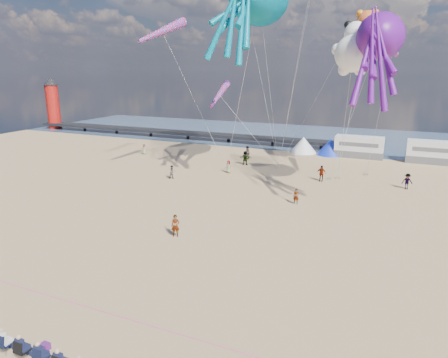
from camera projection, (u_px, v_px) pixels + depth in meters
ground at (188, 277)px, 24.40m from camera, size 120.00×120.00×0.00m
water at (332, 138)px, 72.94m from camera, size 120.00×120.00×0.00m
pier at (169, 132)px, 73.79m from camera, size 60.00×3.00×0.50m
lighthouse at (53, 107)px, 83.67m from camera, size 2.60×2.60×9.00m
motorhome_0 at (359, 147)px, 56.99m from camera, size 6.60×2.50×3.00m
motorhome_1 at (433, 152)px, 53.32m from camera, size 6.60×2.50×3.00m
tent_white at (303, 145)px, 60.16m from camera, size 4.00×4.00×2.40m
tent_blue at (330, 147)px, 58.61m from camera, size 4.00×4.00×2.40m
spectator_row at (41, 353)px, 16.92m from camera, size 6.10×0.90×1.30m
cooler_purple at (45, 346)px, 18.06m from camera, size 0.40×0.30×0.32m
rope_line at (140, 323)px, 19.98m from camera, size 34.00×0.03×0.03m
standing_person at (175, 226)px, 30.05m from camera, size 0.73×0.60×1.73m
beachgoer_0 at (144, 149)px, 58.99m from camera, size 0.66×0.62×1.52m
beachgoer_1 at (172, 172)px, 45.88m from camera, size 0.88×0.91×1.58m
beachgoer_2 at (407, 181)px, 41.90m from camera, size 0.95×0.81×1.70m
beachgoer_3 at (321, 173)px, 44.88m from camera, size 1.21×0.73×1.83m
beachgoer_4 at (245, 158)px, 52.55m from camera, size 1.18×0.74×1.88m
beachgoer_5 at (296, 196)px, 37.32m from camera, size 1.42×0.56×1.49m
beachgoer_6 at (229, 167)px, 48.49m from camera, size 0.57×0.39×1.54m
beachgoer_7 at (247, 153)px, 55.75m from camera, size 0.91×1.08×1.88m
sandbag_a at (226, 169)px, 50.26m from camera, size 0.50×0.35×0.22m
sandbag_b at (329, 179)px, 45.74m from camera, size 0.50×0.35×0.22m
sandbag_c at (338, 178)px, 46.11m from camera, size 0.50×0.35×0.22m
sandbag_d at (366, 174)px, 47.73m from camera, size 0.50×0.35×0.22m
sandbag_e at (278, 168)px, 50.72m from camera, size 0.50×0.35×0.22m
kite_octopus_purple at (380, 36)px, 35.14m from camera, size 7.33×9.97×10.47m
kite_panda at (353, 53)px, 36.98m from camera, size 4.62×4.41×5.86m
kite_teddy_orange at (365, 40)px, 44.61m from camera, size 5.17×4.95×6.46m
windsock_left at (162, 31)px, 42.66m from camera, size 2.83×7.06×7.01m
windsock_mid at (395, 42)px, 38.59m from camera, size 1.71×6.25×6.18m
windsock_right at (219, 95)px, 46.97m from camera, size 0.94×5.33×5.33m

